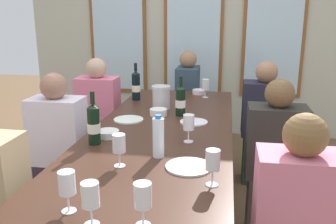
# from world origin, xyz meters

# --- Properties ---
(ground_plane) EXTENTS (12.00, 12.00, 0.00)m
(ground_plane) POSITION_xyz_m (0.00, 0.00, 0.00)
(ground_plane) COLOR brown
(back_wall_with_windows) EXTENTS (4.15, 0.10, 2.90)m
(back_wall_with_windows) POSITION_xyz_m (0.00, 2.24, 1.45)
(back_wall_with_windows) COLOR #B9B9A3
(back_wall_with_windows) RESTS_ON ground
(dining_table) EXTENTS (0.95, 2.57, 0.74)m
(dining_table) POSITION_xyz_m (0.00, 0.00, 0.67)
(dining_table) COLOR #3F2419
(dining_table) RESTS_ON ground
(white_plate_0) EXTENTS (0.20, 0.20, 0.01)m
(white_plate_0) POSITION_xyz_m (0.20, 0.18, 0.74)
(white_plate_0) COLOR white
(white_plate_0) RESTS_ON dining_table
(white_plate_1) EXTENTS (0.22, 0.22, 0.01)m
(white_plate_1) POSITION_xyz_m (-0.28, 0.17, 0.74)
(white_plate_1) COLOR white
(white_plate_1) RESTS_ON dining_table
(white_plate_2) EXTENTS (0.24, 0.24, 0.01)m
(white_plate_2) POSITION_xyz_m (0.25, -0.61, 0.74)
(white_plate_2) COLOR white
(white_plate_2) RESTS_ON dining_table
(metal_pitcher) EXTENTS (0.16, 0.16, 0.19)m
(metal_pitcher) POSITION_xyz_m (-0.10, 0.54, 0.84)
(metal_pitcher) COLOR silver
(metal_pitcher) RESTS_ON dining_table
(wine_bottle_0) EXTENTS (0.08, 0.08, 0.32)m
(wine_bottle_0) POSITION_xyz_m (-0.35, -0.35, 0.87)
(wine_bottle_0) COLOR black
(wine_bottle_0) RESTS_ON dining_table
(wine_bottle_1) EXTENTS (0.08, 0.08, 0.34)m
(wine_bottle_1) POSITION_xyz_m (-0.38, 0.82, 0.87)
(wine_bottle_1) COLOR black
(wine_bottle_1) RESTS_ON dining_table
(wine_bottle_2) EXTENTS (0.08, 0.08, 0.31)m
(wine_bottle_2) POSITION_xyz_m (0.08, 0.36, 0.86)
(wine_bottle_2) COLOR black
(wine_bottle_2) RESTS_ON dining_table
(tasting_bowl_0) EXTENTS (0.13, 0.13, 0.05)m
(tasting_bowl_0) POSITION_xyz_m (-0.09, 0.33, 0.77)
(tasting_bowl_0) COLOR white
(tasting_bowl_0) RESTS_ON dining_table
(tasting_bowl_1) EXTENTS (0.14, 0.14, 0.04)m
(tasting_bowl_1) POSITION_xyz_m (0.17, 1.15, 0.76)
(tasting_bowl_1) COLOR white
(tasting_bowl_1) RESTS_ON dining_table
(tasting_bowl_2) EXTENTS (0.14, 0.14, 0.04)m
(tasting_bowl_2) POSITION_xyz_m (-0.31, -0.22, 0.76)
(tasting_bowl_2) COLOR white
(tasting_bowl_2) RESTS_ON dining_table
(water_bottle) EXTENTS (0.06, 0.06, 0.24)m
(water_bottle) POSITION_xyz_m (0.07, -0.49, 0.85)
(water_bottle) COLOR white
(water_bottle) RESTS_ON dining_table
(wine_glass_0) EXTENTS (0.07, 0.07, 0.17)m
(wine_glass_0) POSITION_xyz_m (0.38, -0.80, 0.86)
(wine_glass_0) COLOR white
(wine_glass_0) RESTS_ON dining_table
(wine_glass_1) EXTENTS (0.07, 0.07, 0.17)m
(wine_glass_1) POSITION_xyz_m (-0.11, -0.66, 0.86)
(wine_glass_1) COLOR white
(wine_glass_1) RESTS_ON dining_table
(wine_glass_2) EXTENTS (0.07, 0.07, 0.17)m
(wine_glass_2) POSITION_xyz_m (0.23, 1.01, 0.86)
(wine_glass_2) COLOR white
(wine_glass_2) RESTS_ON dining_table
(wine_glass_3) EXTENTS (0.07, 0.07, 0.17)m
(wine_glass_3) POSITION_xyz_m (-0.05, -1.20, 0.86)
(wine_glass_3) COLOR white
(wine_glass_3) RESTS_ON dining_table
(wine_glass_4) EXTENTS (0.07, 0.07, 0.17)m
(wine_glass_4) POSITION_xyz_m (0.14, -1.17, 0.86)
(wine_glass_4) COLOR white
(wine_glass_4) RESTS_ON dining_table
(wine_glass_5) EXTENTS (0.07, 0.07, 0.17)m
(wine_glass_5) POSITION_xyz_m (-0.18, -1.12, 0.86)
(wine_glass_5) COLOR white
(wine_glass_5) RESTS_ON dining_table
(wine_glass_6) EXTENTS (0.07, 0.07, 0.17)m
(wine_glass_6) POSITION_xyz_m (0.21, -0.23, 0.86)
(wine_glass_6) COLOR white
(wine_glass_6) RESTS_ON dining_table
(seated_person_2) EXTENTS (0.38, 0.24, 1.11)m
(seated_person_2) POSITION_xyz_m (-0.76, -0.01, 0.53)
(seated_person_2) COLOR #34263B
(seated_person_2) RESTS_ON ground
(seated_person_3) EXTENTS (0.38, 0.24, 1.11)m
(seated_person_3) POSITION_xyz_m (0.76, 0.00, 0.53)
(seated_person_3) COLOR #39352C
(seated_person_3) RESTS_ON ground
(seated_person_4) EXTENTS (0.38, 0.24, 1.11)m
(seated_person_4) POSITION_xyz_m (-0.76, 0.84, 0.53)
(seated_person_4) COLOR #253443
(seated_person_4) RESTS_ON ground
(seated_person_5) EXTENTS (0.38, 0.24, 1.11)m
(seated_person_5) POSITION_xyz_m (0.76, 0.86, 0.53)
(seated_person_5) COLOR #21332C
(seated_person_5) RESTS_ON ground
(seated_person_6) EXTENTS (0.24, 0.38, 1.11)m
(seated_person_6) POSITION_xyz_m (0.00, 1.64, 0.53)
(seated_person_6) COLOR #313943
(seated_person_6) RESTS_ON ground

